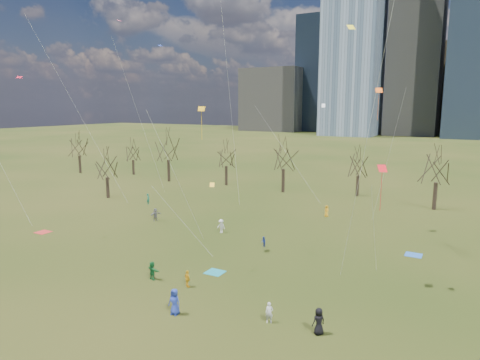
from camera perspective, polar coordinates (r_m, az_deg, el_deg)
The scene contains 17 objects.
ground at distance 37.54m, azimuth -9.16°, elevation -13.41°, with size 500.00×500.00×0.00m, color black.
downtown_skyline at distance 240.02m, azimuth 23.92°, elevation 14.88°, with size 212.50×78.00×118.00m.
bare_tree_row at distance 68.27m, azimuth 10.25°, elevation 2.46°, with size 113.04×29.80×9.50m.
blanket_teal at distance 39.28m, azimuth -3.37°, elevation -12.18°, with size 1.60×1.50×0.03m, color teal.
blanket_navy at distance 46.79m, azimuth 22.13°, elevation -9.24°, with size 1.60×1.50×0.03m, color #265AB4.
blanket_crimson at distance 55.93m, azimuth -24.78°, elevation -6.33°, with size 1.60×1.50×0.03m, color red.
person_0 at distance 32.05m, azimuth -8.72°, elevation -15.75°, with size 0.94×0.61×1.92m, color #233698.
person_1 at distance 30.82m, azimuth 3.92°, elevation -17.22°, with size 0.54×0.35×1.47m, color silver.
person_4 at distance 36.30m, azimuth -7.02°, elevation -12.95°, with size 0.85×0.35×1.44m, color yellow.
person_5 at distance 38.21m, azimuth -11.61°, elevation -11.74°, with size 1.50×0.48×1.61m, color #17672D.
person_6 at distance 29.78m, azimuth 10.45°, elevation -18.03°, with size 0.88×0.57×1.81m, color black.
person_8 at distance 45.76m, azimuth 3.16°, elevation -8.22°, with size 0.54×0.42×1.10m, color #223796.
person_9 at distance 50.53m, azimuth -2.53°, elevation -6.15°, with size 1.04×0.60×1.61m, color silver.
person_11 at distance 56.64m, azimuth -11.21°, elevation -4.54°, with size 1.54×0.49×1.66m, color slate.
person_12 at distance 58.78m, azimuth 11.47°, elevation -4.06°, with size 0.77×0.50×1.57m, color orange.
person_13 at distance 66.35m, azimuth -12.14°, elevation -2.48°, with size 0.58×0.38×1.60m, color #19705A.
kites_airborne at distance 44.31m, azimuth 2.84°, elevation 8.98°, with size 57.32×32.81×35.95m.
Camera 1 is at (21.55, -26.94, 14.78)m, focal length 32.00 mm.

